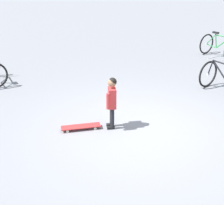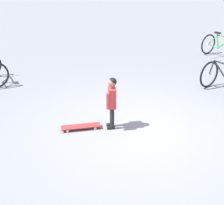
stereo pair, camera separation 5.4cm
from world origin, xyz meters
name	(u,v)px [view 2 (the right image)]	position (x,y,z in m)	size (l,w,h in m)	color
ground_plane	(140,130)	(0.00, 0.00, 0.00)	(50.00, 50.00, 0.00)	gray
child_person	(112,97)	(-0.51, 0.24, 0.66)	(0.26, 0.34, 1.06)	black
skateboard	(81,126)	(-1.13, 0.33, 0.06)	(0.79, 0.23, 0.07)	#B22D2D
bicycle_far	(220,46)	(4.38, 4.16, 0.38)	(1.02, 1.24, 0.85)	black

